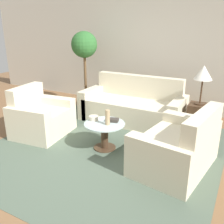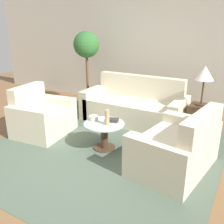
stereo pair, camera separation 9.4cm
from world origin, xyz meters
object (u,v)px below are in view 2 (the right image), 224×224
object	(u,v)px
loveseat	(179,150)
table_lamp	(205,74)
sofa_main	(135,107)
vase	(107,117)
potted_plant	(87,53)
coffee_table	(104,132)
bowl	(94,118)
book_stack	(112,120)
armchair	(41,118)

from	to	relation	value
loveseat	table_lamp	size ratio (longest dim) A/B	1.98
sofa_main	loveseat	world-z (taller)	sofa_main
sofa_main	vase	size ratio (longest dim) A/B	8.64
potted_plant	coffee_table	bearing A→B (deg)	-48.29
table_lamp	potted_plant	distance (m)	2.72
sofa_main	table_lamp	distance (m)	1.54
loveseat	table_lamp	xyz separation A→B (m)	(-0.02, 1.37, 0.81)
vase	bowl	xyz separation A→B (m)	(-0.30, 0.07, -0.09)
loveseat	bowl	world-z (taller)	loveseat
loveseat	potted_plant	world-z (taller)	potted_plant
sofa_main	potted_plant	world-z (taller)	potted_plant
bowl	loveseat	bearing A→B (deg)	-2.41
sofa_main	loveseat	bearing A→B (deg)	-46.54
book_stack	table_lamp	bearing A→B (deg)	32.45
loveseat	vase	bearing A→B (deg)	-81.46
bowl	book_stack	xyz separation A→B (m)	(0.30, 0.09, -0.01)
table_lamp	armchair	bearing A→B (deg)	-151.00
armchair	table_lamp	distance (m)	3.01
sofa_main	book_stack	size ratio (longest dim) A/B	9.66
armchair	loveseat	xyz separation A→B (m)	(2.55, 0.03, 0.00)
potted_plant	bowl	world-z (taller)	potted_plant
armchair	vase	world-z (taller)	armchair
coffee_table	table_lamp	distance (m)	1.99
potted_plant	book_stack	size ratio (longest dim) A/B	8.25
sofa_main	vase	bearing A→B (deg)	-82.71
potted_plant	book_stack	bearing A→B (deg)	-44.59
coffee_table	book_stack	size ratio (longest dim) A/B	3.03
sofa_main	loveseat	size ratio (longest dim) A/B	1.50
loveseat	table_lamp	world-z (taller)	table_lamp
book_stack	sofa_main	bearing A→B (deg)	83.34
potted_plant	sofa_main	bearing A→B (deg)	-12.62
table_lamp	vase	distance (m)	1.86
coffee_table	potted_plant	size ratio (longest dim) A/B	0.37
loveseat	potted_plant	distance (m)	3.36
sofa_main	book_stack	world-z (taller)	sofa_main
table_lamp	coffee_table	bearing A→B (deg)	-131.46
sofa_main	coffee_table	world-z (taller)	sofa_main
vase	sofa_main	bearing A→B (deg)	97.29
loveseat	vase	size ratio (longest dim) A/B	5.75
book_stack	loveseat	bearing A→B (deg)	-22.61
sofa_main	table_lamp	size ratio (longest dim) A/B	2.98
table_lamp	loveseat	bearing A→B (deg)	-89.26
vase	bowl	distance (m)	0.32
sofa_main	armchair	xyz separation A→B (m)	(-1.23, -1.42, -0.00)
armchair	sofa_main	bearing A→B (deg)	-47.27
vase	loveseat	bearing A→B (deg)	0.25
potted_plant	vase	size ratio (longest dim) A/B	7.38
armchair	coffee_table	xyz separation A→B (m)	(1.34, 0.05, -0.01)
vase	book_stack	xyz separation A→B (m)	(0.00, 0.16, -0.10)
loveseat	book_stack	world-z (taller)	loveseat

